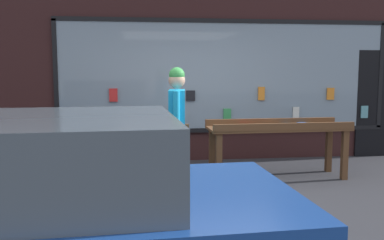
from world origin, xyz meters
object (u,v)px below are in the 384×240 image
object	(u,v)px
small_dog	(204,175)
person_browsing	(177,119)
display_table_left	(114,136)
display_table_right	(277,132)
parked_car	(10,215)

from	to	relation	value
small_dog	person_browsing	bearing A→B (deg)	102.65
display_table_left	small_dog	size ratio (longest dim) A/B	4.59
person_browsing	display_table_right	bearing A→B (deg)	-63.26
person_browsing	parked_car	size ratio (longest dim) A/B	0.43
display_table_left	person_browsing	bearing A→B (deg)	-34.20
small_dog	parked_car	distance (m)	3.28
display_table_left	person_browsing	size ratio (longest dim) A/B	1.27
display_table_right	small_dog	distance (m)	1.59
small_dog	display_table_right	bearing A→B (deg)	-17.69
display_table_left	parked_car	bearing A→B (deg)	-98.05
display_table_right	person_browsing	distance (m)	1.79
person_browsing	small_dog	distance (m)	0.86
parked_car	person_browsing	bearing A→B (deg)	61.53
display_table_left	parked_car	world-z (taller)	parked_car
person_browsing	small_dog	bearing A→B (deg)	-111.59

